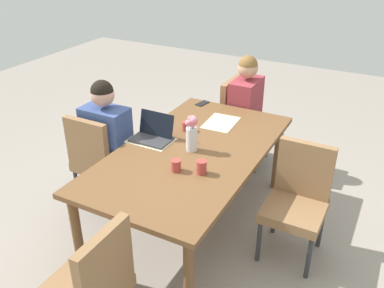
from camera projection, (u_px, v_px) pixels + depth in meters
The scene contains 16 objects.
ground_plane at pixel (192, 224), 3.63m from camera, with size 10.00×10.00×0.00m, color gray.
dining_table at pixel (192, 158), 3.32m from camera, with size 1.94×1.06×0.74m.
chair_far_left_near at pixel (98, 157), 3.66m from camera, with size 0.44×0.44×0.90m.
person_far_left_near at pixel (109, 152), 3.68m from camera, with size 0.36×0.40×1.19m.
chair_head_right_left_mid at pixel (240, 118), 4.40m from camera, with size 0.44×0.44×0.90m.
person_head_right_left_mid at pixel (244, 119), 4.31m from camera, with size 0.40×0.36×1.19m.
chair_near_left_far at pixel (298, 196), 3.13m from camera, with size 0.44×0.44×0.90m.
chair_head_left_right_near at pixel (92, 283), 2.37m from camera, with size 0.44×0.44×0.90m.
flower_vase at pixel (192, 133), 3.20m from camera, with size 0.10×0.09×0.29m.
placemat_far_left_near at pixel (151, 140), 3.42m from camera, with size 0.36×0.26×0.00m, color beige.
placemat_head_right_left_mid at pixel (221, 123), 3.72m from camera, with size 0.36×0.26×0.00m, color beige.
laptop_far_left_near at pixel (153, 135), 3.42m from camera, with size 0.22×0.32×0.21m.
coffee_mug_near_left at pixel (202, 167), 2.95m from camera, with size 0.07×0.07×0.10m, color #AD3D38.
coffee_mug_near_right at pixel (187, 126), 3.57m from camera, with size 0.08×0.08×0.08m, color #AD3D38.
coffee_mug_centre_left at pixel (176, 165), 2.98m from camera, with size 0.07×0.07×0.09m, color #AD3D38.
phone_black at pixel (202, 103), 4.12m from camera, with size 0.15×0.07×0.01m, color black.
Camera 1 is at (-2.54, -1.35, 2.32)m, focal length 38.92 mm.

